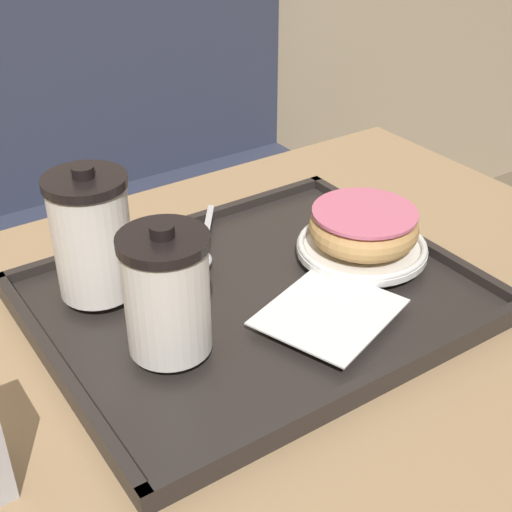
{
  "coord_description": "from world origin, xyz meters",
  "views": [
    {
      "loc": [
        -0.34,
        -0.53,
        1.22
      ],
      "look_at": [
        0.03,
        0.01,
        0.82
      ],
      "focal_mm": 50.0,
      "sensor_mm": 36.0,
      "label": 1
    }
  ],
  "objects_px": {
    "coffee_cup_front": "(167,293)",
    "coffee_cup_rear": "(92,235)",
    "donut_chocolate_glazed": "(365,227)",
    "spoon": "(202,251)"
  },
  "relations": [
    {
      "from": "coffee_cup_rear",
      "to": "donut_chocolate_glazed",
      "type": "xyz_separation_m",
      "value": [
        0.29,
        -0.1,
        -0.03
      ]
    },
    {
      "from": "coffee_cup_front",
      "to": "spoon",
      "type": "xyz_separation_m",
      "value": [
        0.11,
        0.13,
        -0.06
      ]
    },
    {
      "from": "coffee_cup_rear",
      "to": "coffee_cup_front",
      "type": "bearing_deg",
      "value": -81.88
    },
    {
      "from": "spoon",
      "to": "donut_chocolate_glazed",
      "type": "bearing_deg",
      "value": 93.04
    },
    {
      "from": "donut_chocolate_glazed",
      "to": "coffee_cup_front",
      "type": "bearing_deg",
      "value": -174.18
    },
    {
      "from": "coffee_cup_front",
      "to": "coffee_cup_rear",
      "type": "bearing_deg",
      "value": 98.12
    },
    {
      "from": "donut_chocolate_glazed",
      "to": "spoon",
      "type": "xyz_separation_m",
      "value": [
        -0.16,
        0.1,
        -0.03
      ]
    },
    {
      "from": "coffee_cup_front",
      "to": "coffee_cup_rear",
      "type": "relative_size",
      "value": 0.92
    },
    {
      "from": "coffee_cup_rear",
      "to": "spoon",
      "type": "xyz_separation_m",
      "value": [
        0.13,
        0.0,
        -0.06
      ]
    },
    {
      "from": "coffee_cup_rear",
      "to": "spoon",
      "type": "relative_size",
      "value": 1.06
    }
  ]
}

